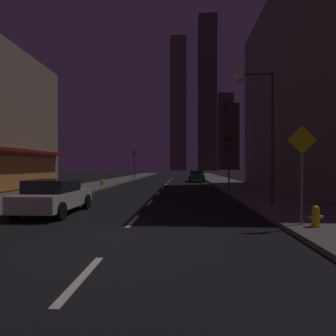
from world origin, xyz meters
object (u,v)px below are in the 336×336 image
(fire_hydrant_far_left, at_px, (102,182))
(traffic_light_far_left, at_px, (134,158))
(pedestrian_crossing_sign, at_px, (302,166))
(car_parked_far, at_px, (196,176))
(street_lamp_right, at_px, (255,104))
(car_parked_near, at_px, (54,196))
(fire_hydrant_yellow_near, at_px, (316,217))
(traffic_light_near_right, at_px, (229,151))

(fire_hydrant_far_left, relative_size, traffic_light_far_left, 0.16)
(pedestrian_crossing_sign, bearing_deg, car_parked_far, 94.20)
(car_parked_far, height_order, pedestrian_crossing_sign, pedestrian_crossing_sign)
(traffic_light_far_left, bearing_deg, fire_hydrant_far_left, -91.47)
(car_parked_far, distance_m, traffic_light_far_left, 10.95)
(car_parked_far, bearing_deg, street_lamp_right, -85.45)
(car_parked_near, distance_m, fire_hydrant_far_left, 15.02)
(fire_hydrant_yellow_near, distance_m, traffic_light_far_left, 35.14)
(traffic_light_near_right, bearing_deg, traffic_light_far_left, 119.40)
(car_parked_far, relative_size, street_lamp_right, 0.64)
(car_parked_far, distance_m, fire_hydrant_yellow_near, 27.65)
(traffic_light_far_left, relative_size, pedestrian_crossing_sign, 1.33)
(traffic_light_near_right, xyz_separation_m, street_lamp_right, (-0.12, -8.42, 1.87))
(car_parked_near, bearing_deg, pedestrian_crossing_sign, -14.69)
(traffic_light_far_left, height_order, pedestrian_crossing_sign, traffic_light_far_left)
(traffic_light_far_left, height_order, street_lamp_right, street_lamp_right)
(traffic_light_far_left, xyz_separation_m, street_lamp_right, (10.88, -27.94, 1.87))
(car_parked_far, bearing_deg, fire_hydrant_far_left, -133.50)
(car_parked_far, distance_m, traffic_light_near_right, 14.29)
(fire_hydrant_yellow_near, xyz_separation_m, traffic_light_near_right, (-0.40, 13.60, 2.74))
(street_lamp_right, relative_size, pedestrian_crossing_sign, 2.09)
(car_parked_far, bearing_deg, pedestrian_crossing_sign, -85.80)
(fire_hydrant_yellow_near, xyz_separation_m, fire_hydrant_far_left, (-11.80, 17.54, 0.00))
(car_parked_far, relative_size, fire_hydrant_yellow_near, 6.48)
(pedestrian_crossing_sign, bearing_deg, street_lamp_right, 92.57)
(traffic_light_near_right, relative_size, street_lamp_right, 0.64)
(car_parked_far, distance_m, fire_hydrant_far_left, 13.80)
(fire_hydrant_yellow_near, xyz_separation_m, traffic_light_far_left, (-11.40, 33.13, 2.74))
(car_parked_far, height_order, street_lamp_right, street_lamp_right)
(traffic_light_near_right, bearing_deg, fire_hydrant_far_left, 160.95)
(traffic_light_far_left, distance_m, street_lamp_right, 30.04)
(pedestrian_crossing_sign, bearing_deg, traffic_light_far_left, 108.68)
(fire_hydrant_yellow_near, bearing_deg, traffic_light_near_right, 91.68)
(fire_hydrant_far_left, distance_m, pedestrian_crossing_sign, 20.79)
(fire_hydrant_far_left, height_order, street_lamp_right, street_lamp_right)
(pedestrian_crossing_sign, bearing_deg, fire_hydrant_yellow_near, -44.15)
(car_parked_far, relative_size, pedestrian_crossing_sign, 1.34)
(traffic_light_near_right, height_order, street_lamp_right, street_lamp_right)
(car_parked_near, distance_m, car_parked_far, 25.87)
(fire_hydrant_far_left, bearing_deg, car_parked_near, -81.19)
(traffic_light_near_right, xyz_separation_m, traffic_light_far_left, (-11.00, 19.52, 0.00))
(fire_hydrant_far_left, xyz_separation_m, street_lamp_right, (11.28, -12.35, 4.61))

